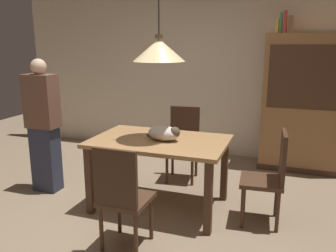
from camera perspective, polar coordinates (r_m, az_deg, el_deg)
name	(u,v)px	position (r m, az deg, el deg)	size (l,w,h in m)	color
ground	(142,233)	(3.44, -4.29, -16.89)	(10.00, 10.00, 0.00)	#847056
back_wall	(210,61)	(5.50, 6.80, 10.41)	(6.40, 0.10, 2.90)	beige
dining_table	(160,149)	(3.68, -1.38, -3.70)	(1.40, 0.90, 0.75)	#A87A4C
chair_right_side	(270,174)	(3.51, 16.29, -7.49)	(0.43, 0.43, 0.93)	#472D1E
chair_far_back	(183,140)	(4.52, 2.51, -2.25)	(0.44, 0.44, 0.93)	#472D1E
chair_near_front	(122,194)	(2.98, -7.53, -10.92)	(0.40, 0.40, 0.93)	#472D1E
cat_sleeping	(165,133)	(3.60, -0.56, -1.16)	(0.39, 0.26, 0.16)	beige
pendant_lamp	(159,50)	(3.52, -1.47, 12.28)	(0.52, 0.52, 1.30)	beige
hutch_bookcase	(304,106)	(5.10, 21.28, 3.00)	(1.12, 0.45, 1.85)	olive
book_yellow_short	(277,26)	(5.03, 17.30, 15.22)	(0.04, 0.20, 0.18)	gold
book_green_slim	(281,23)	(5.03, 17.93, 15.64)	(0.03, 0.20, 0.26)	#427A4C
book_red_tall	(285,22)	(5.03, 18.52, 15.71)	(0.04, 0.22, 0.28)	#B73833
book_brown_thick	(291,24)	(5.03, 19.28, 15.31)	(0.06, 0.24, 0.22)	brown
person_standing	(43,127)	(4.32, -19.57, -0.09)	(0.36, 0.22, 1.56)	#2D3347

